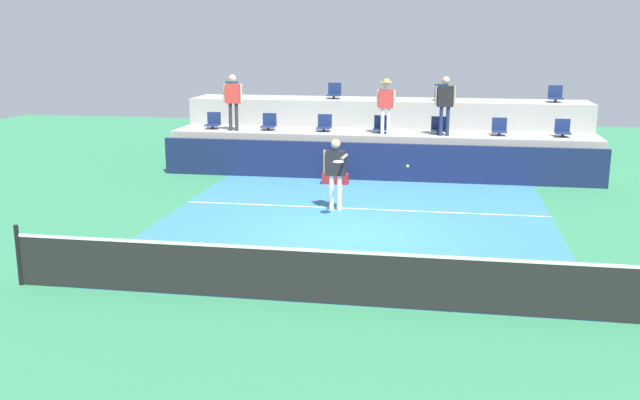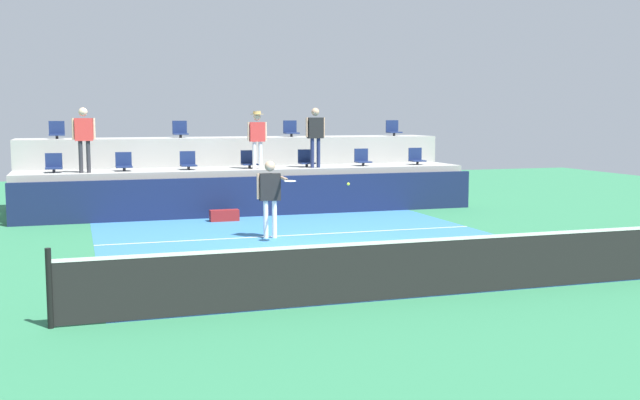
{
  "view_description": "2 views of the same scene",
  "coord_description": "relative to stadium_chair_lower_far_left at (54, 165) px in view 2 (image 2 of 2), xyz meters",
  "views": [
    {
      "loc": [
        1.91,
        -14.67,
        4.27
      ],
      "look_at": [
        -0.59,
        -0.27,
        0.83
      ],
      "focal_mm": 40.2,
      "sensor_mm": 36.0,
      "label": 1
    },
    {
      "loc": [
        -4.83,
        -14.3,
        2.79
      ],
      "look_at": [
        -0.27,
        -0.3,
        1.13
      ],
      "focal_mm": 42.38,
      "sensor_mm": 36.0,
      "label": 2
    }
  ],
  "objects": [
    {
      "name": "stadium_chair_upper_far_right",
      "position": [
        10.72,
        1.8,
        0.85
      ],
      "size": [
        0.44,
        0.4,
        0.52
      ],
      "color": "#2D2D33",
      "rests_on": "seating_tier_upper"
    },
    {
      "name": "court_inner_paint",
      "position": [
        5.37,
        -6.23,
        -1.46
      ],
      "size": [
        9.0,
        10.0,
        0.01
      ],
      "primitive_type": "cube",
      "color": "teal",
      "rests_on": "ground_plane"
    },
    {
      "name": "spectator_with_hat",
      "position": [
        5.54,
        -0.38,
        0.79
      ],
      "size": [
        0.57,
        0.4,
        1.66
      ],
      "color": "white",
      "rests_on": "seating_tier_lower"
    },
    {
      "name": "tennis_net",
      "position": [
        5.37,
        -11.23,
        -0.97
      ],
      "size": [
        10.48,
        0.08,
        1.07
      ],
      "color": "black",
      "rests_on": "ground_plane"
    },
    {
      "name": "stadium_chair_lower_right",
      "position": [
        8.91,
        0.0,
        0.0
      ],
      "size": [
        0.44,
        0.4,
        0.52
      ],
      "color": "#2D2D33",
      "rests_on": "seating_tier_lower"
    },
    {
      "name": "stadium_chair_lower_mid_right",
      "position": [
        7.11,
        0.0,
        0.0
      ],
      "size": [
        0.44,
        0.4,
        0.52
      ],
      "color": "#2D2D33",
      "rests_on": "seating_tier_lower"
    },
    {
      "name": "equipment_bag",
      "position": [
        4.25,
        -1.95,
        -1.31
      ],
      "size": [
        0.76,
        0.28,
        0.3
      ],
      "primitive_type": "cube",
      "color": "maroon",
      "rests_on": "ground_plane"
    },
    {
      "name": "stadium_chair_lower_far_left",
      "position": [
        0.0,
        0.0,
        0.0
      ],
      "size": [
        0.44,
        0.4,
        0.52
      ],
      "color": "#2D2D33",
      "rests_on": "seating_tier_lower"
    },
    {
      "name": "stadium_chair_lower_mid_left",
      "position": [
        3.61,
        0.0,
        0.0
      ],
      "size": [
        0.44,
        0.4,
        0.52
      ],
      "color": "#2D2D33",
      "rests_on": "seating_tier_lower"
    },
    {
      "name": "seating_tier_upper",
      "position": [
        5.37,
        1.87,
        -0.41
      ],
      "size": [
        13.0,
        1.8,
        2.1
      ],
      "primitive_type": "cube",
      "color": "#9E9E99",
      "rests_on": "ground_plane"
    },
    {
      "name": "tennis_ball",
      "position": [
        6.48,
        -5.39,
        -0.24
      ],
      "size": [
        0.07,
        0.07,
        0.07
      ],
      "color": "#CCE033"
    },
    {
      "name": "seating_tier_lower",
      "position": [
        5.37,
        0.07,
        -0.84
      ],
      "size": [
        13.0,
        1.8,
        1.25
      ],
      "primitive_type": "cube",
      "color": "#9E9E99",
      "rests_on": "ground_plane"
    },
    {
      "name": "stadium_chair_lower_left",
      "position": [
        1.83,
        0.0,
        0.0
      ],
      "size": [
        0.44,
        0.4,
        0.52
      ],
      "color": "#2D2D33",
      "rests_on": "seating_tier_lower"
    },
    {
      "name": "court_service_line",
      "position": [
        5.37,
        -4.83,
        -1.46
      ],
      "size": [
        9.0,
        0.06,
        0.0
      ],
      "primitive_type": "cube",
      "color": "white",
      "rests_on": "ground_plane"
    },
    {
      "name": "spectator_in_white",
      "position": [
        7.28,
        -0.38,
        0.85
      ],
      "size": [
        0.61,
        0.26,
        1.75
      ],
      "color": "navy",
      "rests_on": "seating_tier_lower"
    },
    {
      "name": "stadium_chair_upper_right",
      "position": [
        7.15,
        1.8,
        0.85
      ],
      "size": [
        0.44,
        0.4,
        0.52
      ],
      "color": "#2D2D33",
      "rests_on": "seating_tier_upper"
    },
    {
      "name": "ground_plane",
      "position": [
        5.37,
        -7.23,
        -1.46
      ],
      "size": [
        40.0,
        40.0,
        0.0
      ],
      "primitive_type": "plane",
      "color": "#2D754C"
    },
    {
      "name": "stadium_chair_lower_center",
      "position": [
        5.37,
        0.0,
        0.0
      ],
      "size": [
        0.44,
        0.4,
        0.52
      ],
      "color": "#2D2D33",
      "rests_on": "seating_tier_lower"
    },
    {
      "name": "spectator_leaning_on_rail",
      "position": [
        0.8,
        -0.38,
        0.84
      ],
      "size": [
        0.61,
        0.24,
        1.74
      ],
      "color": "#2D2D33",
      "rests_on": "seating_tier_lower"
    },
    {
      "name": "stadium_chair_upper_far_left",
      "position": [
        0.07,
        1.8,
        0.85
      ],
      "size": [
        0.44,
        0.4,
        0.52
      ],
      "color": "#2D2D33",
      "rests_on": "seating_tier_upper"
    },
    {
      "name": "stadium_chair_lower_far_right",
      "position": [
        10.73,
        0.0,
        0.0
      ],
      "size": [
        0.44,
        0.4,
        0.52
      ],
      "color": "#2D2D33",
      "rests_on": "seating_tier_lower"
    },
    {
      "name": "tennis_player",
      "position": [
        4.73,
        -5.06,
        -0.38
      ],
      "size": [
        0.65,
        1.24,
        1.76
      ],
      "color": "white",
      "rests_on": "ground_plane"
    },
    {
      "name": "sponsor_backboard",
      "position": [
        5.37,
        -1.23,
        -0.91
      ],
      "size": [
        13.0,
        0.16,
        1.1
      ],
      "primitive_type": "cube",
      "color": "#141E42",
      "rests_on": "ground_plane"
    },
    {
      "name": "stadium_chair_upper_left",
      "position": [
        3.64,
        1.8,
        0.85
      ],
      "size": [
        0.44,
        0.4,
        0.52
      ],
      "color": "#2D2D33",
      "rests_on": "seating_tier_upper"
    }
  ]
}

